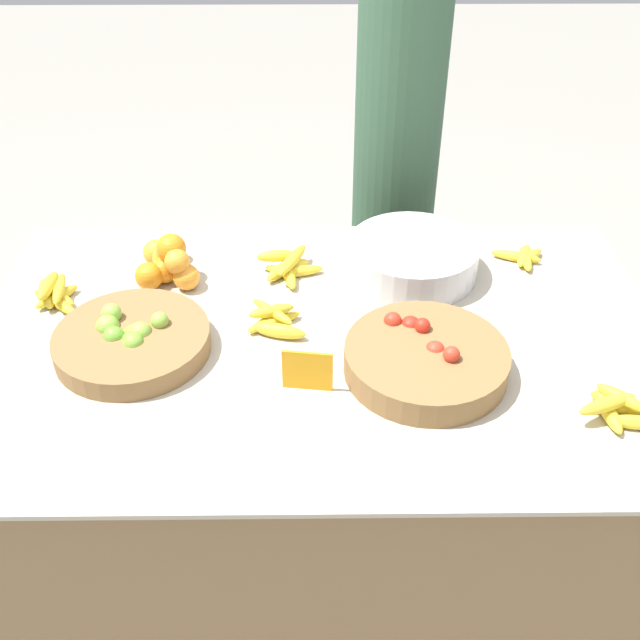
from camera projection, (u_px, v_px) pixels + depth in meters
ground_plane at (320, 524)px, 2.25m from camera, size 12.00×12.00×0.00m
market_table at (320, 440)px, 2.03m from camera, size 1.68×1.07×0.72m
lime_bowl at (132, 340)px, 1.76m from camera, size 0.37×0.37×0.09m
tomato_basket at (426, 359)px, 1.69m from camera, size 0.37×0.37×0.10m
orange_pile at (168, 261)px, 2.00m from camera, size 0.17×0.21×0.13m
metal_bowl at (413, 258)px, 2.01m from camera, size 0.35×0.35×0.09m
price_sign at (307, 371)px, 1.63m from camera, size 0.11×0.02×0.10m
banana_bunch_front_left at (524, 257)px, 2.08m from camera, size 0.16×0.13×0.03m
banana_bunch_front_right at (288, 267)px, 2.02m from camera, size 0.19×0.18×0.06m
banana_bunch_middle_left at (616, 407)px, 1.58m from camera, size 0.18×0.14×0.06m
banana_bunch_middle_right at (54, 294)px, 1.92m from camera, size 0.15×0.16×0.06m
banana_bunch_back_center at (274, 321)px, 1.83m from camera, size 0.15×0.15×0.05m
vendor_person at (397, 150)px, 2.45m from camera, size 0.28×0.28×1.74m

